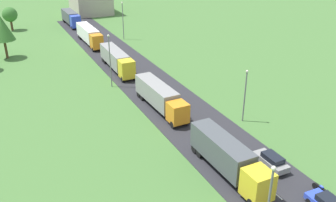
{
  "coord_description": "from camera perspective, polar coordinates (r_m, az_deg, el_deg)",
  "views": [
    {
      "loc": [
        -22.49,
        -13.92,
        23.97
      ],
      "look_at": [
        -1.47,
        29.18,
        1.57
      ],
      "focal_mm": 39.48,
      "sensor_mm": 36.0,
      "label": 1
    }
  ],
  "objects": [
    {
      "name": "car_second",
      "position": [
        42.6,
        15.66,
        -8.85
      ],
      "size": [
        1.76,
        4.3,
        1.6
      ],
      "color": "gray",
      "rests_on": "road"
    },
    {
      "name": "lamppost_second",
      "position": [
        50.11,
        11.81,
        1.22
      ],
      "size": [
        0.36,
        0.36,
        7.43
      ],
      "color": "slate",
      "rests_on": "ground"
    },
    {
      "name": "tree_maple",
      "position": [
        81.19,
        -24.26,
        10.22
      ],
      "size": [
        4.52,
        4.52,
        8.72
      ],
      "color": "#513823",
      "rests_on": "ground"
    },
    {
      "name": "truck_fifth",
      "position": [
        106.0,
        -14.76,
        12.36
      ],
      "size": [
        2.7,
        11.97,
        3.64
      ],
      "color": "blue",
      "rests_on": "road"
    },
    {
      "name": "truck_third",
      "position": [
        69.16,
        -7.92,
        6.39
      ],
      "size": [
        2.67,
        13.44,
        3.56
      ],
      "color": "yellow",
      "rests_on": "road"
    },
    {
      "name": "truck_fourth",
      "position": [
        87.02,
        -12.06,
        10.0
      ],
      "size": [
        2.59,
        13.68,
        3.7
      ],
      "color": "orange",
      "rests_on": "road"
    },
    {
      "name": "truck_second",
      "position": [
        53.12,
        -1.25,
        0.73
      ],
      "size": [
        2.82,
        12.65,
        3.58
      ],
      "color": "orange",
      "rests_on": "road"
    },
    {
      "name": "road",
      "position": [
        50.55,
        3.83,
        -3.3
      ],
      "size": [
        10.0,
        140.0,
        0.06
      ],
      "primitive_type": "cube",
      "color": "#2B2B30",
      "rests_on": "ground"
    },
    {
      "name": "tree_pine",
      "position": [
        105.14,
        -23.24,
        12.16
      ],
      "size": [
        3.76,
        3.76,
        5.99
      ],
      "color": "#513823",
      "rests_on": "ground"
    },
    {
      "name": "lamppost_third",
      "position": [
        60.84,
        -8.96,
        6.49
      ],
      "size": [
        0.36,
        0.36,
        8.9
      ],
      "color": "slate",
      "rests_on": "ground"
    },
    {
      "name": "lamppost_fourth",
      "position": [
        89.03,
        -6.98,
        12.48
      ],
      "size": [
        0.36,
        0.36,
        8.81
      ],
      "color": "slate",
      "rests_on": "ground"
    },
    {
      "name": "distant_building",
      "position": [
        120.65,
        -11.9,
        15.07
      ],
      "size": [
        10.64,
        13.65,
        8.28
      ],
      "primitive_type": "cube",
      "color": "#B2A899",
      "rests_on": "ground"
    },
    {
      "name": "motorcycle_courier",
      "position": [
        40.68,
        22.42,
        -12.34
      ],
      "size": [
        0.28,
        1.94,
        0.91
      ],
      "color": "black",
      "rests_on": "road"
    },
    {
      "name": "lane_marking_centre",
      "position": [
        46.64,
        7.04,
        -6.01
      ],
      "size": [
        0.16,
        118.97,
        0.01
      ],
      "color": "white",
      "rests_on": "road"
    },
    {
      "name": "truck_lead",
      "position": [
        39.85,
        9.24,
        -8.47
      ],
      "size": [
        2.59,
        12.01,
        3.75
      ],
      "color": "yellow",
      "rests_on": "road"
    }
  ]
}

